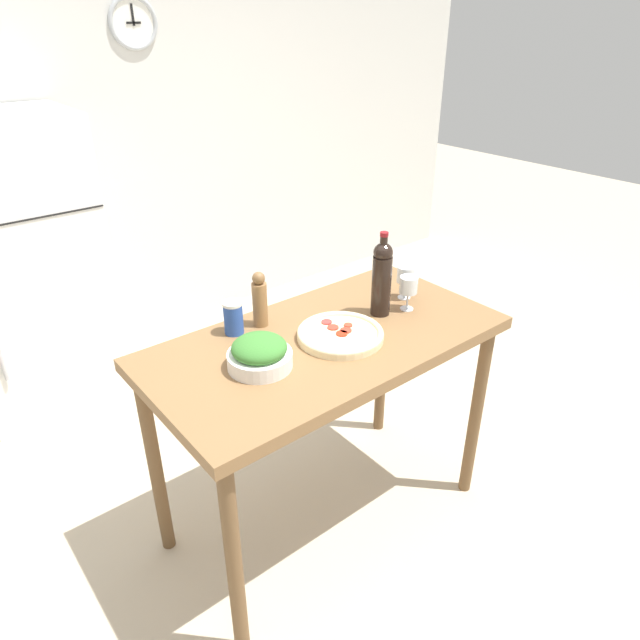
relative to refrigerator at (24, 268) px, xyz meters
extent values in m
plane|color=#BCAD93|center=(0.66, -1.84, -0.82)|extent=(14.00, 14.00, 0.00)
cube|color=silver|center=(0.66, 0.38, 0.48)|extent=(6.40, 0.06, 2.60)
torus|color=#A8ADB2|center=(0.97, 0.34, 1.19)|extent=(0.30, 0.03, 0.30)
cylinder|color=white|center=(0.97, 0.34, 1.19)|extent=(0.26, 0.01, 0.26)
cube|color=black|center=(0.97, 0.33, 1.19)|extent=(0.09, 0.01, 0.01)
cube|color=black|center=(0.97, 0.33, 1.24)|extent=(0.01, 0.01, 0.12)
cube|color=white|center=(0.00, 0.00, 0.00)|extent=(0.79, 0.65, 1.63)
cube|color=black|center=(0.00, -0.33, 0.36)|extent=(0.77, 0.01, 0.01)
cube|color=brown|center=(0.66, -1.84, 0.12)|extent=(1.40, 0.73, 0.05)
cylinder|color=brown|center=(0.01, -2.14, -0.36)|extent=(0.06, 0.06, 0.91)
cylinder|color=brown|center=(1.30, -2.14, -0.36)|extent=(0.06, 0.06, 0.91)
cylinder|color=brown|center=(0.01, -1.53, -0.36)|extent=(0.06, 0.06, 0.91)
cylinder|color=brown|center=(1.30, -1.53, -0.36)|extent=(0.06, 0.06, 0.91)
cylinder|color=black|center=(0.96, -1.82, 0.27)|extent=(0.08, 0.08, 0.25)
sphere|color=black|center=(0.96, -1.82, 0.41)|extent=(0.08, 0.08, 0.08)
cylinder|color=black|center=(0.96, -1.82, 0.45)|extent=(0.03, 0.03, 0.07)
cylinder|color=maroon|center=(0.96, -1.82, 0.49)|extent=(0.03, 0.03, 0.02)
cylinder|color=silver|center=(1.07, -1.87, 0.14)|extent=(0.06, 0.06, 0.00)
cylinder|color=silver|center=(1.07, -1.87, 0.18)|extent=(0.01, 0.01, 0.07)
cylinder|color=white|center=(1.07, -1.87, 0.26)|extent=(0.08, 0.08, 0.07)
cylinder|color=maroon|center=(1.07, -1.87, 0.23)|extent=(0.07, 0.07, 0.01)
cylinder|color=silver|center=(1.14, -1.79, 0.14)|extent=(0.06, 0.06, 0.00)
cylinder|color=silver|center=(1.14, -1.79, 0.18)|extent=(0.01, 0.01, 0.07)
cylinder|color=white|center=(1.14, -1.79, 0.26)|extent=(0.08, 0.08, 0.07)
cylinder|color=maroon|center=(1.14, -1.79, 0.22)|extent=(0.07, 0.07, 0.00)
cylinder|color=olive|center=(0.52, -1.59, 0.23)|extent=(0.06, 0.06, 0.18)
sphere|color=brown|center=(0.52, -1.59, 0.35)|extent=(0.05, 0.05, 0.05)
cylinder|color=white|center=(0.34, -1.85, 0.17)|extent=(0.23, 0.23, 0.06)
ellipsoid|color=#38752D|center=(0.34, -1.85, 0.22)|extent=(0.20, 0.20, 0.08)
cylinder|color=beige|center=(0.69, -1.88, 0.15)|extent=(0.33, 0.33, 0.02)
torus|color=beige|center=(0.69, -1.88, 0.17)|extent=(0.33, 0.33, 0.02)
cylinder|color=red|center=(0.76, -1.85, 0.17)|extent=(0.03, 0.03, 0.01)
cylinder|color=red|center=(0.70, -1.83, 0.17)|extent=(0.04, 0.04, 0.01)
cylinder|color=red|center=(0.69, -1.89, 0.17)|extent=(0.05, 0.05, 0.01)
cylinder|color=red|center=(0.72, -1.88, 0.17)|extent=(0.05, 0.05, 0.01)
cylinder|color=red|center=(0.71, -1.78, 0.17)|extent=(0.04, 0.04, 0.01)
cylinder|color=#284CA3|center=(0.40, -1.58, 0.20)|extent=(0.08, 0.08, 0.12)
cylinder|color=white|center=(0.40, -1.58, 0.27)|extent=(0.08, 0.08, 0.01)
camera|label=1|loc=(-0.57, -3.30, 1.25)|focal=32.00mm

